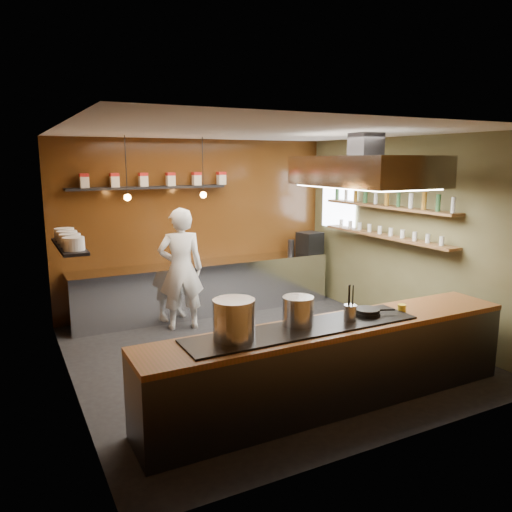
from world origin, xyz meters
TOP-DOWN VIEW (x-y plane):
  - floor at (0.00, 0.00)m, footprint 5.00×5.00m
  - back_wall at (0.00, 2.50)m, footprint 5.00×0.00m
  - left_wall at (-2.50, 0.00)m, footprint 0.00×5.00m
  - right_wall at (2.50, 0.00)m, footprint 0.00×5.00m
  - ceiling at (0.00, 0.00)m, footprint 5.00×5.00m
  - window_pane at (2.45, 1.70)m, footprint 0.00×1.00m
  - prep_counter at (0.00, 2.17)m, footprint 4.60×0.65m
  - pass_counter at (-0.00, -1.60)m, footprint 4.40×0.72m
  - tin_shelf at (-0.90, 2.36)m, footprint 2.60×0.26m
  - plate_shelf at (-2.34, 1.00)m, footprint 0.30×1.40m
  - bottle_shelf_upper at (2.34, 0.30)m, footprint 0.26×2.80m
  - bottle_shelf_lower at (2.34, 0.30)m, footprint 0.26×2.80m
  - extractor_hood at (1.30, -0.40)m, footprint 1.20×2.00m
  - pendant_left at (-1.40, 1.70)m, footprint 0.10×0.10m
  - pendant_right at (-0.20, 1.70)m, footprint 0.10×0.10m
  - storage_tins at (-0.75, 2.36)m, footprint 2.43×0.13m
  - plate_stacks at (-2.34, 1.00)m, footprint 0.26×1.16m
  - bottles at (2.34, 0.30)m, footprint 0.06×2.66m
  - wine_glasses at (2.34, 0.30)m, footprint 0.07×2.37m
  - stockpot_large at (-1.19, -1.58)m, footprint 0.44×0.44m
  - stockpot_small at (-0.42, -1.50)m, footprint 0.36×0.36m
  - utensil_crock at (0.15, -1.65)m, footprint 0.15×0.15m
  - frying_pan at (0.45, -1.57)m, footprint 0.45×0.30m
  - butter_jar at (0.93, -1.60)m, footprint 0.13×0.13m
  - espresso_machine at (2.10, 2.10)m, footprint 0.45×0.43m
  - chef at (-0.66, 1.56)m, footprint 0.78×0.60m

SIDE VIEW (x-z plane):
  - floor at x=0.00m, z-range 0.00..0.00m
  - prep_counter at x=0.00m, z-range 0.00..0.90m
  - pass_counter at x=0.00m, z-range 0.00..0.94m
  - butter_jar at x=0.93m, z-range 0.92..1.01m
  - chef at x=-0.66m, z-range 0.00..1.93m
  - frying_pan at x=0.45m, z-range 0.94..1.01m
  - utensil_crock at x=0.15m, z-range 0.94..1.12m
  - stockpot_small at x=-0.42m, z-range 0.94..1.25m
  - espresso_machine at x=2.10m, z-range 0.90..1.30m
  - stockpot_large at x=-1.19m, z-range 0.94..1.34m
  - bottle_shelf_lower at x=2.34m, z-range 1.43..1.47m
  - back_wall at x=0.00m, z-range -1.00..4.00m
  - left_wall at x=-2.50m, z-range -1.00..4.00m
  - right_wall at x=2.50m, z-range -1.00..4.00m
  - wine_glasses at x=2.34m, z-range 1.47..1.60m
  - plate_shelf at x=-2.34m, z-range 1.53..1.57m
  - plate_stacks at x=-2.34m, z-range 1.57..1.73m
  - window_pane at x=2.45m, z-range 1.40..2.40m
  - bottle_shelf_upper at x=2.34m, z-range 1.90..1.94m
  - bottles at x=2.34m, z-range 1.94..2.18m
  - pendant_left at x=-1.40m, z-range 1.68..2.63m
  - pendant_right at x=-0.20m, z-range 1.68..2.63m
  - tin_shelf at x=-0.90m, z-range 2.18..2.22m
  - storage_tins at x=-0.75m, z-range 2.22..2.44m
  - extractor_hood at x=1.30m, z-range 2.15..2.87m
  - ceiling at x=0.00m, z-range 3.00..3.00m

